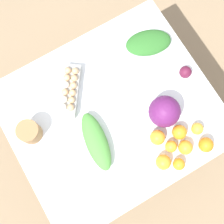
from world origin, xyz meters
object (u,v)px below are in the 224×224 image
(cabbage_purple, at_px, (165,112))
(orange_3, at_px, (179,164))
(egg_carton, at_px, (70,90))
(paper_bag, at_px, (30,132))
(greens_bunch_dandelion, at_px, (96,141))
(orange_5, at_px, (206,145))
(orange_2, at_px, (179,132))
(orange_6, at_px, (197,129))
(orange_1, at_px, (185,147))
(orange_0, at_px, (171,146))
(beet_root, at_px, (185,72))
(orange_4, at_px, (163,162))
(orange_7, at_px, (157,137))
(greens_bunch_kale, at_px, (148,43))

(cabbage_purple, relative_size, orange_3, 2.64)
(egg_carton, xyz_separation_m, paper_bag, (0.30, 0.10, 0.02))
(greens_bunch_dandelion, relative_size, orange_5, 4.06)
(orange_2, bearing_deg, cabbage_purple, -81.44)
(orange_5, relative_size, orange_6, 1.21)
(orange_1, bearing_deg, orange_0, -35.17)
(beet_root, bearing_deg, orange_6, 68.04)
(cabbage_purple, distance_m, egg_carton, 0.54)
(egg_carton, bearing_deg, orange_6, 78.01)
(orange_4, distance_m, orange_5, 0.25)
(greens_bunch_dandelion, distance_m, orange_3, 0.46)
(orange_4, height_order, orange_6, orange_4)
(cabbage_purple, xyz_separation_m, orange_1, (-0.00, 0.22, -0.05))
(paper_bag, distance_m, orange_2, 0.81)
(egg_carton, xyz_separation_m, orange_1, (-0.38, 0.60, -0.00))
(orange_5, bearing_deg, orange_2, -56.65)
(orange_7, bearing_deg, orange_5, 140.86)
(cabbage_purple, bearing_deg, egg_carton, -44.74)
(greens_bunch_kale, height_order, orange_7, orange_7)
(orange_5, bearing_deg, orange_0, -27.96)
(orange_1, bearing_deg, greens_bunch_kale, -103.73)
(orange_1, xyz_separation_m, orange_5, (-0.10, 0.04, 0.00))
(cabbage_purple, bearing_deg, paper_bag, -22.00)
(orange_6, bearing_deg, paper_bag, -28.94)
(orange_2, distance_m, orange_3, 0.17)
(cabbage_purple, relative_size, orange_5, 2.12)
(beet_root, height_order, orange_5, orange_5)
(greens_bunch_kale, height_order, beet_root, same)
(orange_0, bearing_deg, beet_root, -133.59)
(orange_3, distance_m, orange_6, 0.22)
(cabbage_purple, bearing_deg, orange_6, 125.19)
(orange_2, xyz_separation_m, orange_7, (0.12, -0.04, 0.00))
(orange_0, bearing_deg, orange_3, 81.44)
(orange_5, bearing_deg, greens_bunch_kale, -94.18)
(greens_bunch_dandelion, bearing_deg, orange_6, 156.98)
(greens_bunch_kale, relative_size, orange_7, 3.20)
(orange_6, bearing_deg, orange_2, -18.91)
(orange_1, xyz_separation_m, orange_4, (0.14, 0.01, 0.00))
(cabbage_purple, height_order, beet_root, cabbage_purple)
(greens_bunch_dandelion, relative_size, orange_7, 3.98)
(beet_root, height_order, orange_6, beet_root)
(egg_carton, bearing_deg, paper_bag, -35.75)
(paper_bag, height_order, orange_6, paper_bag)
(orange_5, relative_size, orange_7, 0.98)
(orange_5, bearing_deg, orange_3, 4.20)
(orange_3, bearing_deg, orange_0, -98.56)
(beet_root, distance_m, orange_0, 0.44)
(orange_7, bearing_deg, orange_3, 97.45)
(beet_root, distance_m, orange_7, 0.41)
(orange_0, bearing_deg, orange_2, -151.94)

